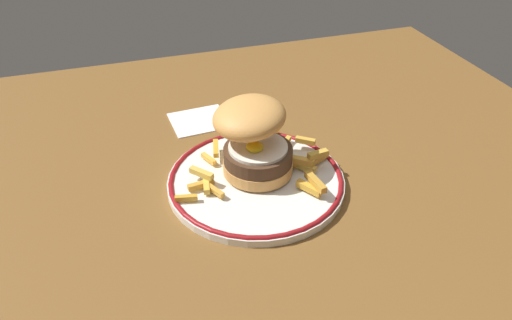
{
  "coord_description": "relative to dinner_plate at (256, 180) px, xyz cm",
  "views": [
    {
      "loc": [
        -11.85,
        -52.96,
        46.01
      ],
      "look_at": [
        5.9,
        2.23,
        4.6
      ],
      "focal_mm": 33.83,
      "sensor_mm": 36.0,
      "label": 1
    }
  ],
  "objects": [
    {
      "name": "burger",
      "position": [
        0.35,
        2.35,
        6.29
      ],
      "size": [
        12.76,
        13.52,
        11.44
      ],
      "color": "#D5954C",
      "rests_on": "dinner_plate"
    },
    {
      "name": "dinner_plate",
      "position": [
        0.0,
        0.0,
        0.0
      ],
      "size": [
        26.9,
        26.9,
        1.6
      ],
      "color": "white",
      "rests_on": "ground_plane"
    },
    {
      "name": "napkin",
      "position": [
        -4.22,
        21.19,
        -0.64
      ],
      "size": [
        10.76,
        9.73,
        0.4
      ],
      "primitive_type": "cube",
      "rotation": [
        0.0,
        0.0,
        0.06
      ],
      "color": "white",
      "rests_on": "ground_plane"
    },
    {
      "name": "fries_pile",
      "position": [
        2.6,
        1.33,
        1.69
      ],
      "size": [
        25.43,
        19.6,
        2.94
      ],
      "color": "gold",
      "rests_on": "dinner_plate"
    },
    {
      "name": "ground_plane",
      "position": [
        -5.9,
        -2.23,
        -2.84
      ],
      "size": [
        132.81,
        108.91,
        4.0
      ],
      "primitive_type": "cube",
      "color": "brown"
    }
  ]
}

